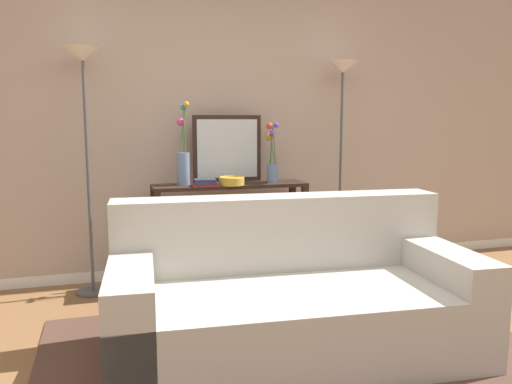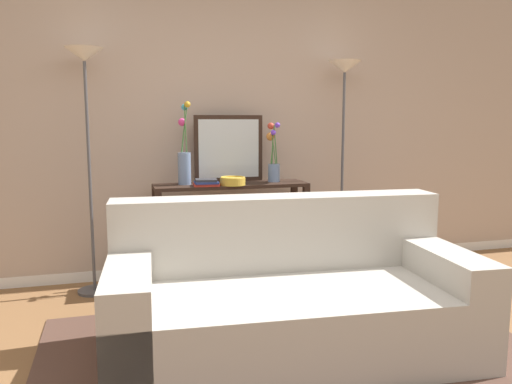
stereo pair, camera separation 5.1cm
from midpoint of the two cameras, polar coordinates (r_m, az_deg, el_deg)
back_wall at (r=4.51m, az=-4.89°, el=8.84°), size 12.00×0.15×2.83m
area_rug at (r=3.01m, az=4.51°, el=-18.43°), size 2.86×2.04×0.01m
couch at (r=3.03m, az=3.52°, el=-12.01°), size 2.12×1.13×0.88m
console_table at (r=4.23m, az=-3.28°, el=-2.59°), size 1.26×0.35×0.83m
floor_lamp_left at (r=4.07m, az=-19.02°, el=9.47°), size 0.28×0.28×1.88m
floor_lamp_right at (r=4.51m, az=9.30°, el=9.32°), size 0.28×0.28×1.85m
wall_mirror at (r=4.30m, az=-3.58°, el=4.89°), size 0.59×0.02×0.56m
vase_tall_flowers at (r=4.14m, az=-8.53°, el=3.63°), size 0.11×0.12×0.67m
vase_short_flowers at (r=4.29m, az=1.45°, el=3.66°), size 0.11×0.11×0.50m
fruit_bowl at (r=4.08m, az=-3.11°, el=1.26°), size 0.21×0.21×0.07m
book_stack at (r=4.04m, az=-6.08°, el=1.04°), size 0.21×0.18×0.06m
book_row_under_console at (r=4.29m, az=-8.01°, el=-9.58°), size 0.31×0.18×0.12m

